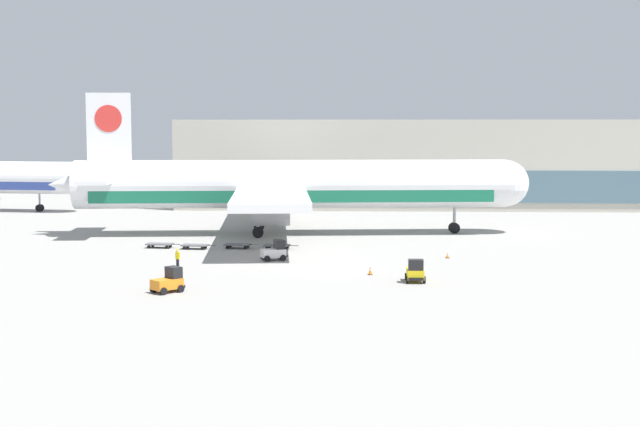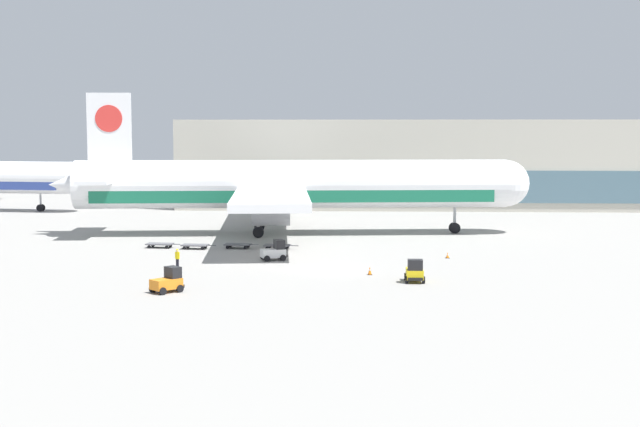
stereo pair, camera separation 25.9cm
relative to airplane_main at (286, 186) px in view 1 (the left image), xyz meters
The scene contains 13 objects.
ground_plane 27.94m from the airplane_main, 76.33° to the right, with size 400.00×400.00×0.00m, color gray.
terminal_building 45.35m from the airplane_main, 56.41° to the left, with size 90.00×18.20×14.00m.
airplane_main is the anchor object (origin of this frame).
baggage_tug_foreground 21.37m from the airplane_main, 88.32° to the right, with size 2.78×2.33×2.00m.
baggage_tug_mid 35.48m from the airplane_main, 67.16° to the right, with size 1.65×2.47×2.00m.
baggage_tug_far 38.70m from the airplane_main, 99.28° to the right, with size 2.72×2.74×2.00m.
baggage_dolly_lead 18.71m from the airplane_main, 134.97° to the right, with size 3.76×1.75×0.48m.
baggage_dolly_second 16.86m from the airplane_main, 122.96° to the right, with size 3.76×1.75×0.48m.
baggage_dolly_third 14.39m from the airplane_main, 108.27° to the right, with size 3.76×1.75×0.48m.
baggage_dolly_trail 14.24m from the airplane_main, 89.41° to the right, with size 3.76×1.75×0.48m.
ground_crew_near 27.80m from the airplane_main, 106.74° to the right, with size 0.49×0.38×1.83m.
traffic_cone_near 31.02m from the airplane_main, 71.14° to the right, with size 0.40×0.40×0.76m.
traffic_cone_far 26.29m from the airplane_main, 46.51° to the right, with size 0.40×0.40×0.57m.
Camera 1 is at (2.52, -80.37, 13.27)m, focal length 50.00 mm.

